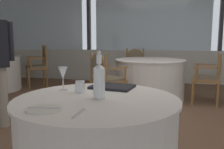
# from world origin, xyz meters

# --- Properties ---
(ground_plane) EXTENTS (14.09, 14.09, 0.00)m
(ground_plane) POSITION_xyz_m (0.00, 0.00, 0.00)
(ground_plane) COLOR brown
(window_wall_far) EXTENTS (10.84, 0.14, 2.87)m
(window_wall_far) POSITION_xyz_m (0.00, 3.45, 1.14)
(window_wall_far) COLOR beige
(window_wall_far) RESTS_ON ground_plane
(side_plate) EXTENTS (0.20, 0.20, 0.01)m
(side_plate) POSITION_xyz_m (-0.29, -1.91, 0.77)
(side_plate) COLOR silver
(side_plate) RESTS_ON foreground_table
(butter_knife) EXTENTS (0.18, 0.05, 0.00)m
(butter_knife) POSITION_xyz_m (-0.29, -1.91, 0.77)
(butter_knife) COLOR silver
(butter_knife) RESTS_ON foreground_table
(dinner_fork) EXTENTS (0.02, 0.18, 0.00)m
(dinner_fork) POSITION_xyz_m (-0.08, -1.93, 0.76)
(dinner_fork) COLOR silver
(dinner_fork) RESTS_ON foreground_table
(water_bottle) EXTENTS (0.08, 0.08, 0.32)m
(water_bottle) POSITION_xyz_m (-0.07, -1.57, 0.89)
(water_bottle) COLOR white
(water_bottle) RESTS_ON foreground_table
(wine_glass) EXTENTS (0.07, 0.07, 0.18)m
(wine_glass) POSITION_xyz_m (-0.40, -1.40, 0.89)
(wine_glass) COLOR white
(wine_glass) RESTS_ON foreground_table
(water_tumbler) EXTENTS (0.07, 0.07, 0.09)m
(water_tumbler) POSITION_xyz_m (-0.25, -1.44, 0.81)
(water_tumbler) COLOR white
(water_tumbler) RESTS_ON foreground_table
(menu_book) EXTENTS (0.36, 0.29, 0.02)m
(menu_book) POSITION_xyz_m (-0.05, -1.23, 0.77)
(menu_book) COLOR black
(menu_book) RESTS_ON foreground_table
(dining_chair_0_1) EXTENTS (0.65, 0.66, 1.00)m
(dining_chair_0_1) POSITION_xyz_m (-2.58, 2.26, 0.59)
(dining_chair_0_1) COLOR olive
(dining_chair_0_1) RESTS_ON ground_plane
(background_table_1) EXTENTS (1.34, 1.34, 0.76)m
(background_table_1) POSITION_xyz_m (0.09, 1.57, 0.38)
(background_table_1) COLOR white
(background_table_1) RESTS_ON ground_plane
(dining_chair_1_0) EXTENTS (0.66, 0.65, 0.93)m
(dining_chair_1_0) POSITION_xyz_m (-0.60, 0.73, 0.55)
(dining_chair_1_0) COLOR olive
(dining_chair_1_0) RESTS_ON ground_plane
(dining_chair_1_1) EXTENTS (0.53, 0.59, 0.91)m
(dining_chair_1_1) POSITION_xyz_m (1.17, 1.39, 0.54)
(dining_chair_1_1) COLOR olive
(dining_chair_1_1) RESTS_ON ground_plane
(dining_chair_1_2) EXTENTS (0.63, 0.59, 0.93)m
(dining_chair_1_2) POSITION_xyz_m (-0.29, 2.59, 0.54)
(dining_chair_1_2) COLOR olive
(dining_chair_1_2) RESTS_ON ground_plane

